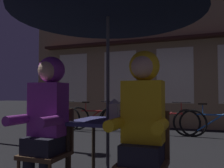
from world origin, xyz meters
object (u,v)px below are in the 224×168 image
at_px(cafe_table, 108,130).
at_px(person_left_hooded, 47,112).
at_px(bicycle_second, 95,118).
at_px(person_right_hooded, 143,114).
at_px(bicycle_fourth, 165,121).
at_px(book, 116,118).
at_px(chair_right, 144,156).
at_px(chair_left, 50,147).
at_px(bicycle_third, 127,120).
at_px(patio_umbrella, 108,0).
at_px(bicycle_nearest, 58,117).
at_px(bicycle_fifth, 216,123).
at_px(lantern, 114,109).

bearing_deg(cafe_table, person_left_hooded, -138.43).
bearing_deg(cafe_table, bicycle_second, 115.95).
relative_size(person_right_hooded, bicycle_fourth, 0.83).
bearing_deg(book, chair_right, -51.29).
distance_m(chair_left, bicycle_fourth, 4.11).
distance_m(cafe_table, bicycle_third, 3.87).
relative_size(patio_umbrella, person_left_hooded, 1.65).
bearing_deg(person_right_hooded, bicycle_nearest, 130.23).
distance_m(bicycle_fifth, book, 3.78).
bearing_deg(person_right_hooded, bicycle_second, 118.79).
xyz_separation_m(bicycle_nearest, bicycle_second, (1.09, 0.23, 0.00)).
distance_m(person_right_hooded, book, 0.66).
distance_m(person_left_hooded, bicycle_fourth, 4.19).
bearing_deg(bicycle_third, person_left_hooded, -84.27).
bearing_deg(book, bicycle_nearest, 126.08).
height_order(bicycle_second, book, bicycle_second).
bearing_deg(person_left_hooded, chair_right, 3.39).
distance_m(lantern, person_right_hooded, 0.60).
relative_size(bicycle_second, bicycle_fourth, 0.99).
distance_m(chair_left, person_left_hooded, 0.36).
distance_m(patio_umbrella, person_right_hooded, 1.37).
height_order(person_left_hooded, bicycle_fourth, person_left_hooded).
bearing_deg(bicycle_fifth, bicycle_third, 177.03).
height_order(lantern, person_right_hooded, person_right_hooded).
xyz_separation_m(patio_umbrella, chair_right, (0.48, -0.37, -1.57)).
relative_size(bicycle_nearest, bicycle_fourth, 0.98).
distance_m(lantern, bicycle_fourth, 3.72).
xyz_separation_m(chair_left, person_left_hooded, (-0.00, -0.06, 0.36)).
distance_m(cafe_table, person_right_hooded, 0.67).
distance_m(chair_right, person_left_hooded, 1.03).
height_order(cafe_table, bicycle_fifth, bicycle_fifth).
relative_size(patio_umbrella, lantern, 10.00).
relative_size(cafe_table, bicycle_nearest, 0.45).
bearing_deg(bicycle_fifth, book, -108.81).
bearing_deg(person_right_hooded, lantern, 133.24).
bearing_deg(bicycle_second, chair_left, -71.63).
bearing_deg(bicycle_second, bicycle_fourth, -5.85).
distance_m(lantern, chair_right, 0.67).
bearing_deg(bicycle_third, chair_left, -84.19).
height_order(chair_left, bicycle_second, chair_left).
xyz_separation_m(chair_left, person_right_hooded, (0.96, -0.06, 0.36)).
bearing_deg(bicycle_third, bicycle_fourth, -3.04).
bearing_deg(bicycle_fourth, person_left_hooded, -98.14).
relative_size(person_right_hooded, bicycle_fifth, 0.83).
xyz_separation_m(chair_right, bicycle_third, (-1.38, 4.12, -0.14)).
xyz_separation_m(chair_right, person_left_hooded, (-0.96, -0.06, 0.36)).
distance_m(bicycle_second, book, 4.31).
bearing_deg(bicycle_fifth, lantern, -108.30).
relative_size(cafe_table, bicycle_fifth, 0.44).
relative_size(chair_right, bicycle_fourth, 0.52).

